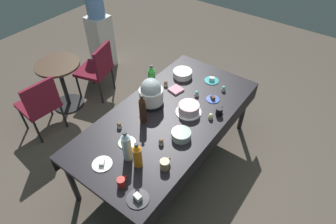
% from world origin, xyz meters
% --- Properties ---
extents(ground, '(9.00, 9.00, 0.00)m').
position_xyz_m(ground, '(0.00, 0.00, 0.00)').
color(ground, brown).
extents(potluck_table, '(2.20, 1.10, 0.75)m').
position_xyz_m(potluck_table, '(0.00, 0.00, 0.69)').
color(potluck_table, black).
rests_on(potluck_table, ground).
extents(frosted_layer_cake, '(0.28, 0.28, 0.11)m').
position_xyz_m(frosted_layer_cake, '(0.17, -0.15, 0.80)').
color(frosted_layer_cake, silver).
rests_on(frosted_layer_cake, potluck_table).
extents(slow_cooker, '(0.27, 0.27, 0.33)m').
position_xyz_m(slow_cooker, '(0.04, 0.26, 0.90)').
color(slow_cooker, black).
rests_on(slow_cooker, potluck_table).
extents(glass_salad_bowl, '(0.19, 0.19, 0.08)m').
position_xyz_m(glass_salad_bowl, '(-0.18, -0.29, 0.79)').
color(glass_salad_bowl, '#B2C6BC').
rests_on(glass_salad_bowl, potluck_table).
extents(ceramic_snack_bowl, '(0.23, 0.23, 0.08)m').
position_xyz_m(ceramic_snack_bowl, '(0.68, 0.27, 0.79)').
color(ceramic_snack_bowl, silver).
rests_on(ceramic_snack_bowl, potluck_table).
extents(dessert_plate_sage, '(0.17, 0.17, 0.06)m').
position_xyz_m(dessert_plate_sage, '(-0.54, 0.09, 0.76)').
color(dessert_plate_sage, '#8CA87F').
rests_on(dessert_plate_sage, potluck_table).
extents(dessert_plate_cobalt, '(0.15, 0.15, 0.04)m').
position_xyz_m(dessert_plate_cobalt, '(0.51, -0.25, 0.76)').
color(dessert_plate_cobalt, '#2D4CB2').
rests_on(dessert_plate_cobalt, potluck_table).
extents(dessert_plate_white, '(0.19, 0.19, 0.04)m').
position_xyz_m(dessert_plate_white, '(-0.86, 0.10, 0.76)').
color(dessert_plate_white, white).
rests_on(dessert_plate_white, potluck_table).
extents(dessert_plate_charcoal, '(0.19, 0.19, 0.06)m').
position_xyz_m(dessert_plate_charcoal, '(-0.93, -0.39, 0.76)').
color(dessert_plate_charcoal, '#2D2D33').
rests_on(dessert_plate_charcoal, potluck_table).
extents(dessert_plate_teal, '(0.18, 0.18, 0.05)m').
position_xyz_m(dessert_plate_teal, '(0.81, -0.06, 0.76)').
color(dessert_plate_teal, teal).
rests_on(dessert_plate_teal, potluck_table).
extents(cupcake_lemon, '(0.05, 0.05, 0.07)m').
position_xyz_m(cupcake_lemon, '(0.40, 0.33, 0.78)').
color(cupcake_lemon, beige).
rests_on(cupcake_lemon, potluck_table).
extents(cupcake_mint, '(0.05, 0.05, 0.07)m').
position_xyz_m(cupcake_mint, '(0.46, -0.07, 0.78)').
color(cupcake_mint, beige).
rests_on(cupcake_mint, potluck_table).
extents(cupcake_vanilla, '(0.05, 0.05, 0.07)m').
position_xyz_m(cupcake_vanilla, '(-0.44, 0.29, 0.78)').
color(cupcake_vanilla, beige).
rests_on(cupcake_vanilla, potluck_table).
extents(cupcake_rose, '(0.05, 0.05, 0.07)m').
position_xyz_m(cupcake_rose, '(-0.36, -0.18, 0.78)').
color(cupcake_rose, beige).
rests_on(cupcake_rose, potluck_table).
extents(cupcake_cocoa, '(0.05, 0.05, 0.07)m').
position_xyz_m(cupcake_cocoa, '(0.72, -0.27, 0.78)').
color(cupcake_cocoa, beige).
rests_on(cupcake_cocoa, potluck_table).
extents(cupcake_berry, '(0.05, 0.05, 0.07)m').
position_xyz_m(cupcake_berry, '(0.23, -0.39, 0.78)').
color(cupcake_berry, beige).
rests_on(cupcake_berry, potluck_table).
extents(soda_bottle_lime_soda, '(0.08, 0.08, 0.28)m').
position_xyz_m(soda_bottle_lime_soda, '(0.31, 0.47, 0.88)').
color(soda_bottle_lime_soda, green).
rests_on(soda_bottle_lime_soda, potluck_table).
extents(soda_bottle_orange_juice, '(0.08, 0.08, 0.28)m').
position_xyz_m(soda_bottle_orange_juice, '(-0.67, -0.17, 0.88)').
color(soda_bottle_orange_juice, orange).
rests_on(soda_bottle_orange_juice, potluck_table).
extents(soda_bottle_water, '(0.08, 0.08, 0.34)m').
position_xyz_m(soda_bottle_water, '(-0.67, -0.04, 0.91)').
color(soda_bottle_water, silver).
rests_on(soda_bottle_water, potluck_table).
extents(soda_bottle_cola, '(0.07, 0.07, 0.34)m').
position_xyz_m(soda_bottle_cola, '(-0.22, 0.16, 0.91)').
color(soda_bottle_cola, '#33190F').
rests_on(soda_bottle_cola, potluck_table).
extents(coffee_mug_red, '(0.11, 0.07, 0.09)m').
position_xyz_m(coffee_mug_red, '(-0.91, -0.19, 0.79)').
color(coffee_mug_red, '#B2231E').
rests_on(coffee_mug_red, potluck_table).
extents(coffee_mug_tan, '(0.13, 0.09, 0.09)m').
position_xyz_m(coffee_mug_tan, '(-0.56, -0.38, 0.80)').
color(coffee_mug_tan, tan).
rests_on(coffee_mug_tan, potluck_table).
extents(coffee_mug_black, '(0.11, 0.07, 0.08)m').
position_xyz_m(coffee_mug_black, '(0.34, -0.43, 0.79)').
color(coffee_mug_black, black).
rests_on(coffee_mug_black, potluck_table).
extents(paper_napkin_stack, '(0.17, 0.17, 0.02)m').
position_xyz_m(paper_napkin_stack, '(0.40, 0.18, 0.76)').
color(paper_napkin_stack, pink).
rests_on(paper_napkin_stack, potluck_table).
extents(maroon_chair_left, '(0.48, 0.48, 0.85)m').
position_xyz_m(maroon_chair_left, '(-0.56, 1.59, 0.49)').
color(maroon_chair_left, maroon).
rests_on(maroon_chair_left, ground).
extents(maroon_chair_right, '(0.55, 0.55, 0.85)m').
position_xyz_m(maroon_chair_right, '(0.42, 1.59, 0.49)').
color(maroon_chair_right, maroon).
rests_on(maroon_chair_right, ground).
extents(round_cafe_table, '(0.60, 0.60, 0.72)m').
position_xyz_m(round_cafe_table, '(-0.05, 1.81, 0.50)').
color(round_cafe_table, '#473323').
rests_on(round_cafe_table, ground).
extents(water_cooler, '(0.32, 0.32, 1.24)m').
position_xyz_m(water_cooler, '(1.03, 2.14, 0.59)').
color(water_cooler, silver).
rests_on(water_cooler, ground).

